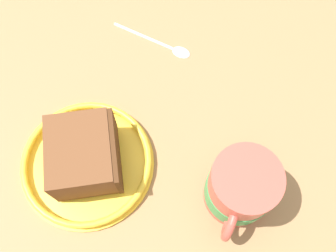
# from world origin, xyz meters

# --- Properties ---
(ground_plane) EXTENTS (1.30, 1.30, 0.03)m
(ground_plane) POSITION_xyz_m (0.00, 0.00, -0.01)
(ground_plane) COLOR #936D47
(small_plate) EXTENTS (0.19, 0.19, 0.02)m
(small_plate) POSITION_xyz_m (-0.06, -0.00, 0.01)
(small_plate) COLOR yellow
(small_plate) RESTS_ON ground_plane
(cake_slice) EXTENTS (0.11, 0.12, 0.07)m
(cake_slice) POSITION_xyz_m (-0.06, -0.00, 0.04)
(cake_slice) COLOR #472814
(cake_slice) RESTS_ON small_plate
(tea_mug) EXTENTS (0.09, 0.10, 0.10)m
(tea_mug) POSITION_xyz_m (0.11, -0.12, 0.05)
(tea_mug) COLOR #BF4C3F
(tea_mug) RESTS_ON ground_plane
(teaspoon) EXTENTS (0.10, 0.11, 0.01)m
(teaspoon) POSITION_xyz_m (0.12, 0.14, 0.00)
(teaspoon) COLOR silver
(teaspoon) RESTS_ON ground_plane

